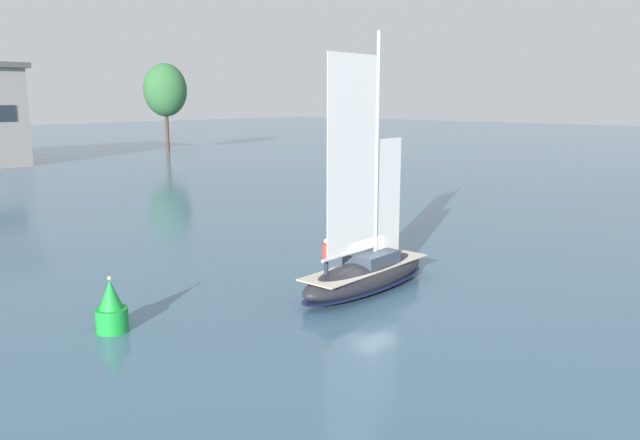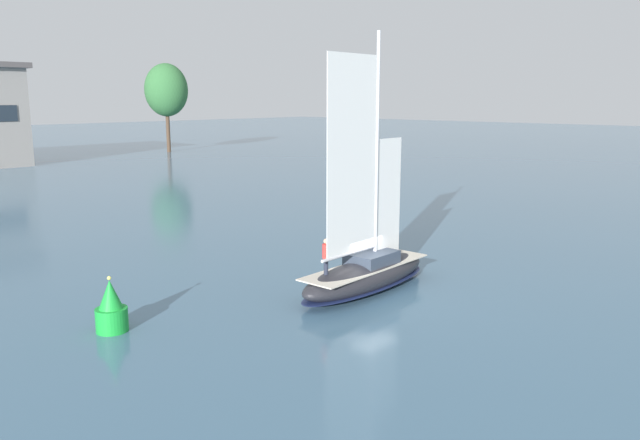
# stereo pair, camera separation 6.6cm
# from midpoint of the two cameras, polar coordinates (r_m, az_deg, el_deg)

# --- Properties ---
(ground_plane) EXTENTS (400.00, 400.00, 0.00)m
(ground_plane) POSITION_cam_midpoint_polar(r_m,az_deg,el_deg) (30.12, 4.28, -6.43)
(ground_plane) COLOR #42667F
(tree_shore_left) EXTENTS (7.17, 7.17, 14.75)m
(tree_shore_left) POSITION_cam_midpoint_polar(r_m,az_deg,el_deg) (109.60, -13.86, 11.45)
(tree_shore_left) COLOR #4C3828
(tree_shore_left) RESTS_ON ground
(sailboat_main) EXTENTS (8.83, 2.71, 12.04)m
(sailboat_main) POSITION_cam_midpoint_polar(r_m,az_deg,el_deg) (29.85, 4.31, -4.64)
(sailboat_main) COLOR #232328
(sailboat_main) RESTS_ON ground
(channel_buoy) EXTENTS (1.25, 1.25, 2.25)m
(channel_buoy) POSITION_cam_midpoint_polar(r_m,az_deg,el_deg) (26.04, -18.48, -7.75)
(channel_buoy) COLOR green
(channel_buoy) RESTS_ON ground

